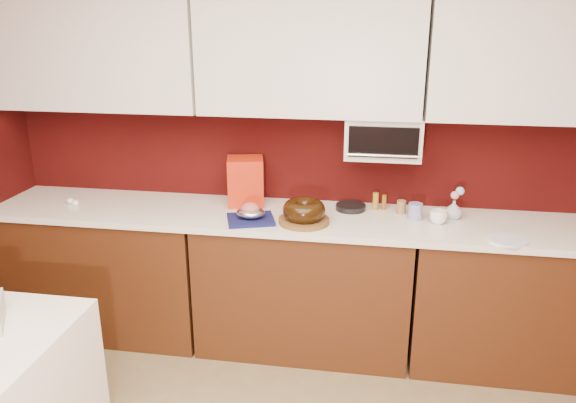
% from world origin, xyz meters
% --- Properties ---
extents(wall_back, '(4.00, 0.02, 2.50)m').
position_xyz_m(wall_back, '(0.00, 2.25, 1.25)').
color(wall_back, '#390907').
rests_on(wall_back, floor).
extents(base_cabinet_left, '(1.31, 0.58, 0.86)m').
position_xyz_m(base_cabinet_left, '(-1.33, 1.94, 0.43)').
color(base_cabinet_left, '#47220E').
rests_on(base_cabinet_left, floor).
extents(base_cabinet_center, '(1.31, 0.58, 0.86)m').
position_xyz_m(base_cabinet_center, '(0.00, 1.94, 0.43)').
color(base_cabinet_center, '#47220E').
rests_on(base_cabinet_center, floor).
extents(base_cabinet_right, '(1.31, 0.58, 0.86)m').
position_xyz_m(base_cabinet_right, '(1.33, 1.94, 0.43)').
color(base_cabinet_right, '#47220E').
rests_on(base_cabinet_right, floor).
extents(countertop, '(4.00, 0.62, 0.04)m').
position_xyz_m(countertop, '(0.00, 1.94, 0.88)').
color(countertop, white).
rests_on(countertop, base_cabinet_center).
extents(upper_cabinet_left, '(1.31, 0.33, 0.70)m').
position_xyz_m(upper_cabinet_left, '(-1.33, 2.08, 1.85)').
color(upper_cabinet_left, white).
rests_on(upper_cabinet_left, wall_back).
extents(upper_cabinet_center, '(1.31, 0.33, 0.70)m').
position_xyz_m(upper_cabinet_center, '(0.00, 2.08, 1.85)').
color(upper_cabinet_center, white).
rests_on(upper_cabinet_center, wall_back).
extents(upper_cabinet_right, '(1.31, 0.33, 0.70)m').
position_xyz_m(upper_cabinet_right, '(1.33, 2.08, 1.85)').
color(upper_cabinet_right, white).
rests_on(upper_cabinet_right, wall_back).
extents(toaster_oven, '(0.45, 0.30, 0.25)m').
position_xyz_m(toaster_oven, '(0.45, 2.10, 1.38)').
color(toaster_oven, white).
rests_on(toaster_oven, upper_cabinet_center).
extents(toaster_oven_door, '(0.40, 0.02, 0.18)m').
position_xyz_m(toaster_oven_door, '(0.45, 1.94, 1.38)').
color(toaster_oven_door, black).
rests_on(toaster_oven_door, toaster_oven).
extents(toaster_oven_handle, '(0.42, 0.02, 0.02)m').
position_xyz_m(toaster_oven_handle, '(0.45, 1.93, 1.30)').
color(toaster_oven_handle, silver).
rests_on(toaster_oven_handle, toaster_oven).
extents(cake_base, '(0.38, 0.38, 0.03)m').
position_xyz_m(cake_base, '(0.01, 1.81, 0.91)').
color(cake_base, brown).
rests_on(cake_base, countertop).
extents(bundt_cake, '(0.32, 0.32, 0.10)m').
position_xyz_m(bundt_cake, '(0.01, 1.81, 0.98)').
color(bundt_cake, black).
rests_on(bundt_cake, cake_base).
extents(navy_towel, '(0.33, 0.30, 0.02)m').
position_xyz_m(navy_towel, '(-0.31, 1.79, 0.91)').
color(navy_towel, '#131749').
rests_on(navy_towel, countertop).
extents(foil_ham_nest, '(0.20, 0.18, 0.06)m').
position_xyz_m(foil_ham_nest, '(-0.31, 1.79, 0.96)').
color(foil_ham_nest, silver).
rests_on(foil_ham_nest, navy_towel).
extents(roasted_ham, '(0.13, 0.12, 0.07)m').
position_xyz_m(roasted_ham, '(-0.31, 1.79, 0.98)').
color(roasted_ham, '#C7655B').
rests_on(roasted_ham, foil_ham_nest).
extents(pandoro_box, '(0.27, 0.25, 0.31)m').
position_xyz_m(pandoro_box, '(-0.41, 2.10, 1.05)').
color(pandoro_box, '#AF0B0C').
rests_on(pandoro_box, countertop).
extents(dark_pan, '(0.20, 0.20, 0.03)m').
position_xyz_m(dark_pan, '(0.27, 2.10, 0.92)').
color(dark_pan, black).
rests_on(dark_pan, countertop).
extents(coffee_mug, '(0.12, 0.12, 0.10)m').
position_xyz_m(coffee_mug, '(0.79, 1.93, 0.95)').
color(coffee_mug, white).
rests_on(coffee_mug, countertop).
extents(blue_jar, '(0.11, 0.11, 0.10)m').
position_xyz_m(blue_jar, '(0.66, 1.99, 0.95)').
color(blue_jar, '#1B2397').
rests_on(blue_jar, countertop).
extents(flower_vase, '(0.10, 0.10, 0.13)m').
position_xyz_m(flower_vase, '(0.89, 2.03, 0.96)').
color(flower_vase, '#ADB6C4').
rests_on(flower_vase, countertop).
extents(flower_pink, '(0.05, 0.05, 0.05)m').
position_xyz_m(flower_pink, '(0.89, 2.03, 1.05)').
color(flower_pink, pink).
rests_on(flower_pink, flower_vase).
extents(flower_blue, '(0.05, 0.05, 0.05)m').
position_xyz_m(flower_blue, '(0.92, 2.05, 1.07)').
color(flower_blue, '#98C3F4').
rests_on(flower_blue, flower_vase).
extents(china_plate, '(0.23, 0.23, 0.01)m').
position_xyz_m(china_plate, '(1.15, 1.72, 0.91)').
color(china_plate, white).
rests_on(china_plate, countertop).
extents(amber_bottle, '(0.04, 0.04, 0.11)m').
position_xyz_m(amber_bottle, '(0.42, 2.12, 0.96)').
color(amber_bottle, '#9A6F1C').
rests_on(amber_bottle, countertop).
extents(paper_cup, '(0.06, 0.06, 0.08)m').
position_xyz_m(paper_cup, '(0.58, 2.08, 0.94)').
color(paper_cup, olive).
rests_on(paper_cup, countertop).
extents(egg_left, '(0.05, 0.04, 0.04)m').
position_xyz_m(egg_left, '(-1.54, 1.91, 0.92)').
color(egg_left, white).
rests_on(egg_left, countertop).
extents(egg_right, '(0.06, 0.05, 0.04)m').
position_xyz_m(egg_right, '(-1.49, 1.88, 0.92)').
color(egg_right, white).
rests_on(egg_right, countertop).
extents(amber_bottle_tall, '(0.03, 0.03, 0.10)m').
position_xyz_m(amber_bottle_tall, '(0.48, 2.13, 0.95)').
color(amber_bottle_tall, brown).
rests_on(amber_bottle_tall, countertop).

